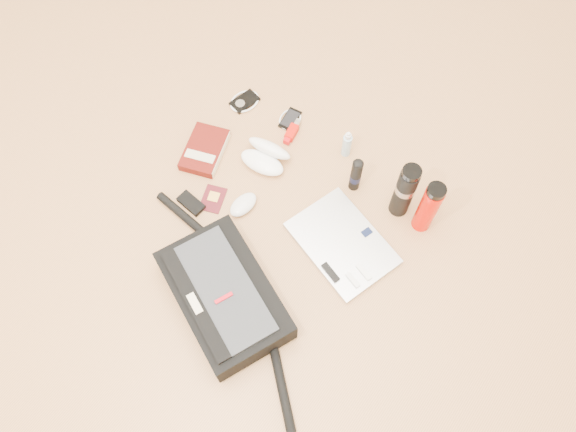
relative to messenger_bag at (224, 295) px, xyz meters
The scene contains 14 objects.
ground 0.24m from the messenger_bag, 100.40° to the left, with size 4.00×4.00×0.00m, color #B07949.
messenger_bag is the anchor object (origin of this frame).
laptop 0.45m from the messenger_bag, 63.34° to the left, with size 0.41×0.34×0.03m.
book 0.59m from the messenger_bag, 136.85° to the left, with size 0.20×0.24×0.04m.
passport 0.39m from the messenger_bag, 136.14° to the left, with size 0.11×0.13×0.01m.
mouse 0.36m from the messenger_bag, 118.79° to the left, with size 0.08×0.12×0.04m.
sunglasses_case 0.56m from the messenger_bag, 113.67° to the left, with size 0.19×0.17×0.10m.
ipod 0.82m from the messenger_bag, 124.14° to the left, with size 0.11×0.12×0.01m.
phone 0.77m from the messenger_bag, 110.15° to the left, with size 0.09×0.11×0.01m.
inhaler 0.71m from the messenger_bag, 108.02° to the left, with size 0.05×0.12×0.03m.
spray_bottle 0.72m from the messenger_bag, 90.31° to the left, with size 0.04×0.04×0.13m.
aerosol_can 0.63m from the messenger_bag, 80.77° to the left, with size 0.04×0.04×0.17m.
thermos_black 0.70m from the messenger_bag, 66.28° to the left, with size 0.09×0.09×0.27m.
thermos_red 0.74m from the messenger_bag, 59.30° to the left, with size 0.07×0.07×0.25m.
Camera 1 is at (0.55, -0.56, 1.81)m, focal length 35.00 mm.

